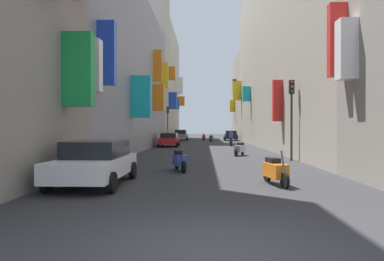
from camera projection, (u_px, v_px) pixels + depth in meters
ground_plane at (206, 146)px, 34.95m from camera, size 140.00×140.00×0.00m
building_left_mid_a at (110, 72)px, 28.18m from camera, size 7.31×27.58×12.85m
building_left_mid_b at (145, 60)px, 44.72m from camera, size 7.18×5.58×21.47m
building_left_mid_c at (157, 86)px, 56.34m from camera, size 7.30×17.65×17.47m
building_right_mid_a at (292, 47)px, 31.57m from camera, size 7.17×36.97×18.68m
building_right_mid_b at (253, 98)px, 57.32m from camera, size 6.88×14.54×13.59m
parked_car_red at (169, 139)px, 33.30m from camera, size 1.88×4.17×1.32m
parked_car_black at (231, 135)px, 49.22m from camera, size 1.89×4.08×1.43m
parked_car_white at (96, 162)px, 10.92m from camera, size 2.02×4.15×1.40m
parked_car_grey at (181, 135)px, 50.10m from camera, size 2.00×4.36×1.55m
scooter_silver at (240, 149)px, 22.40m from camera, size 0.85×1.81×1.13m
scooter_red at (204, 137)px, 49.33m from camera, size 0.50×1.87×1.13m
scooter_green at (211, 138)px, 44.80m from camera, size 0.63×1.78×1.13m
scooter_orange at (275, 170)px, 10.85m from camera, size 0.65×1.86×1.13m
scooter_blue at (180, 160)px, 14.41m from camera, size 0.74×1.81×1.13m
pedestrian_crossing at (231, 138)px, 34.12m from camera, size 0.53×0.53×1.67m
pedestrian_near_left at (168, 137)px, 39.01m from camera, size 0.48×0.48×1.54m
traffic_light_near_corner at (168, 118)px, 40.92m from camera, size 0.26×0.34×4.37m
traffic_light_far_corner at (292, 106)px, 18.73m from camera, size 0.26×0.34×4.45m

